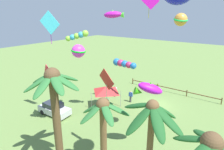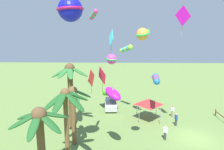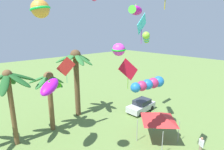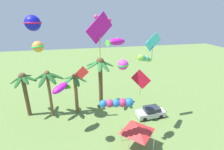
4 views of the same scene
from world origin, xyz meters
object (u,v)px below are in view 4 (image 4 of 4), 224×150
(palm_tree_1, at_px, (48,81))
(festival_tent, at_px, (137,129))
(palm_tree_3, at_px, (24,85))
(kite_ball_1, at_px, (38,47))
(parked_car_0, at_px, (151,112))
(kite_tube_9, at_px, (118,103))
(kite_diamond_4, at_px, (153,42))
(kite_tube_8, at_px, (145,58))
(kite_ball_6, at_px, (33,23))
(kite_diamond_0, at_px, (99,29))
(palm_tree_2, at_px, (75,85))
(palm_tree_0, at_px, (100,71))
(kite_tube_11, at_px, (103,19))
(kite_diamond_7, at_px, (141,80))
(kite_fish_5, at_px, (61,88))
(kite_diamond_10, at_px, (82,73))
(kite_ball_2, at_px, (123,65))
(kite_fish_3, at_px, (116,42))

(palm_tree_1, bearing_deg, festival_tent, -40.33)
(palm_tree_3, relative_size, kite_ball_1, 4.22)
(parked_car_0, xyz_separation_m, kite_tube_9, (-6.07, -5.35, 5.20))
(palm_tree_1, bearing_deg, kite_ball_1, -82.73)
(kite_diamond_4, relative_size, kite_tube_8, 1.54)
(festival_tent, relative_size, kite_ball_1, 1.89)
(parked_car_0, height_order, kite_ball_6, kite_ball_6)
(kite_diamond_4, distance_m, kite_ball_6, 13.74)
(kite_diamond_0, bearing_deg, palm_tree_2, 101.24)
(palm_tree_0, distance_m, parked_car_0, 9.16)
(palm_tree_2, bearing_deg, kite_diamond_4, -20.07)
(parked_car_0, distance_m, kite_diamond_0, 16.05)
(kite_tube_11, bearing_deg, palm_tree_1, 168.31)
(kite_ball_1, xyz_separation_m, kite_tube_11, (6.48, 4.51, 2.10))
(festival_tent, distance_m, kite_diamond_7, 7.19)
(palm_tree_2, height_order, kite_tube_8, kite_tube_8)
(kite_diamond_4, distance_m, kite_diamond_7, 5.32)
(palm_tree_1, bearing_deg, parked_car_0, -13.20)
(kite_diamond_0, bearing_deg, kite_fish_5, 117.65)
(palm_tree_2, bearing_deg, kite_diamond_0, -78.76)
(palm_tree_3, bearing_deg, parked_car_0, -13.53)
(palm_tree_3, xyz_separation_m, kite_diamond_10, (7.65, -2.36, 1.96))
(palm_tree_1, height_order, palm_tree_2, palm_tree_1)
(kite_tube_8, relative_size, kite_diamond_10, 0.87)
(kite_ball_1, bearing_deg, palm_tree_3, 120.14)
(kite_ball_2, relative_size, kite_tube_11, 0.93)
(palm_tree_0, bearing_deg, kite_diamond_0, -97.39)
(kite_tube_9, height_order, kite_diamond_10, kite_diamond_10)
(palm_tree_3, xyz_separation_m, festival_tent, (12.76, -8.96, -2.17))
(parked_car_0, distance_m, kite_diamond_7, 4.83)
(kite_tube_8, bearing_deg, kite_fish_3, -155.99)
(kite_diamond_4, height_order, kite_diamond_10, kite_diamond_4)
(palm_tree_0, bearing_deg, kite_diamond_10, -133.47)
(kite_tube_9, bearing_deg, palm_tree_3, 138.46)
(kite_fish_3, bearing_deg, kite_diamond_10, 120.03)
(palm_tree_0, distance_m, palm_tree_1, 7.21)
(kite_diamond_4, bearing_deg, kite_fish_5, -177.74)
(festival_tent, xyz_separation_m, kite_ball_2, (-0.38, 4.71, 5.49))
(festival_tent, xyz_separation_m, kite_tube_8, (1.49, 2.86, 6.63))
(kite_diamond_10, bearing_deg, kite_tube_9, -67.43)
(palm_tree_1, xyz_separation_m, parked_car_0, (13.39, -3.14, -4.48))
(kite_diamond_0, xyz_separation_m, kite_tube_8, (5.48, 5.25, -3.57))
(parked_car_0, height_order, kite_tube_11, kite_tube_11)
(kite_ball_2, height_order, kite_diamond_7, kite_ball_2)
(palm_tree_1, relative_size, parked_car_0, 1.69)
(kite_diamond_4, xyz_separation_m, kite_tube_8, (-1.77, -2.03, -1.31))
(festival_tent, relative_size, kite_diamond_7, 0.76)
(parked_car_0, relative_size, festival_tent, 1.39)
(kite_fish_5, bearing_deg, kite_tube_8, -10.04)
(parked_car_0, relative_size, kite_tube_9, 1.27)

